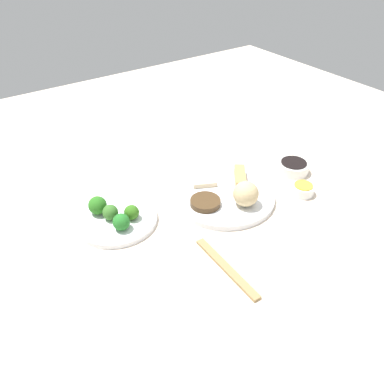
% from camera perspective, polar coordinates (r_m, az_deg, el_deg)
% --- Properties ---
extents(tabletop, '(2.20, 2.20, 0.02)m').
position_cam_1_polar(tabletop, '(1.18, 3.83, -0.78)').
color(tabletop, beige).
rests_on(tabletop, ground).
extents(main_plate, '(0.30, 0.30, 0.02)m').
position_cam_1_polar(main_plate, '(1.16, 4.46, -0.43)').
color(main_plate, white).
rests_on(main_plate, tabletop).
extents(rice_scoop, '(0.07, 0.07, 0.07)m').
position_cam_1_polar(rice_scoop, '(1.10, 7.64, -0.25)').
color(rice_scoop, tan).
rests_on(rice_scoop, main_plate).
extents(spring_roll, '(0.08, 0.10, 0.03)m').
position_cam_1_polar(spring_roll, '(1.20, 6.90, 2.02)').
color(spring_roll, tan).
rests_on(spring_roll, main_plate).
extents(crab_rangoon_wonton, '(0.09, 0.08, 0.01)m').
position_cam_1_polar(crab_rangoon_wonton, '(1.19, 1.66, 1.68)').
color(crab_rangoon_wonton, beige).
rests_on(crab_rangoon_wonton, main_plate).
extents(stir_fry_heap, '(0.08, 0.08, 0.02)m').
position_cam_1_polar(stir_fry_heap, '(1.10, 1.90, -1.46)').
color(stir_fry_heap, '#48321B').
rests_on(stir_fry_heap, main_plate).
extents(broccoli_plate, '(0.22, 0.22, 0.01)m').
position_cam_1_polar(broccoli_plate, '(1.09, -10.74, -3.78)').
color(broccoli_plate, white).
rests_on(broccoli_plate, tabletop).
extents(broccoli_floret_0, '(0.04, 0.04, 0.04)m').
position_cam_1_polar(broccoli_floret_0, '(1.07, -11.51, -2.84)').
color(broccoli_floret_0, '#376C28').
rests_on(broccoli_floret_0, broccoli_plate).
extents(broccoli_floret_1, '(0.04, 0.04, 0.04)m').
position_cam_1_polar(broccoli_floret_1, '(1.06, -8.57, -2.87)').
color(broccoli_floret_1, '#326B1A').
rests_on(broccoli_floret_1, broccoli_plate).
extents(broccoli_floret_2, '(0.05, 0.05, 0.05)m').
position_cam_1_polar(broccoli_floret_2, '(1.09, -13.26, -1.86)').
color(broccoli_floret_2, '#286B1D').
rests_on(broccoli_floret_2, broccoli_plate).
extents(broccoli_floret_3, '(0.04, 0.04, 0.04)m').
position_cam_1_polar(broccoli_floret_3, '(1.03, -10.00, -4.21)').
color(broccoli_floret_3, '#246F26').
rests_on(broccoli_floret_3, broccoli_plate).
extents(soy_sauce_bowl, '(0.10, 0.10, 0.03)m').
position_cam_1_polar(soy_sauce_bowl, '(1.30, 14.15, 3.40)').
color(soy_sauce_bowl, white).
rests_on(soy_sauce_bowl, tabletop).
extents(soy_sauce_bowl_liquid, '(0.08, 0.08, 0.00)m').
position_cam_1_polar(soy_sauce_bowl_liquid, '(1.29, 14.26, 4.08)').
color(soy_sauce_bowl_liquid, black).
rests_on(soy_sauce_bowl_liquid, soy_sauce_bowl).
extents(sauce_ramekin_hot_mustard, '(0.06, 0.06, 0.03)m').
position_cam_1_polar(sauce_ramekin_hot_mustard, '(1.21, 15.44, 0.31)').
color(sauce_ramekin_hot_mustard, white).
rests_on(sauce_ramekin_hot_mustard, tabletop).
extents(sauce_ramekin_hot_mustard_liquid, '(0.05, 0.05, 0.00)m').
position_cam_1_polar(sauce_ramekin_hot_mustard_liquid, '(1.20, 15.56, 0.93)').
color(sauce_ramekin_hot_mustard_liquid, yellow).
rests_on(sauce_ramekin_hot_mustard_liquid, sauce_ramekin_hot_mustard).
extents(chopsticks_pair, '(0.03, 0.22, 0.01)m').
position_cam_1_polar(chopsticks_pair, '(0.95, 4.90, -10.66)').
color(chopsticks_pair, '#9B7D4D').
rests_on(chopsticks_pair, tabletop).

